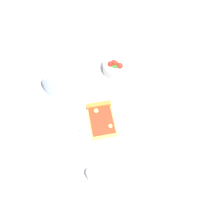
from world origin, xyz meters
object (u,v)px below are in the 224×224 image
Objects in this scene: pepper_shaker at (91,174)px; plate at (113,120)px; paper_napkin at (187,139)px; pizza_slice_main at (101,117)px; salad_bowl at (119,66)px; soda_glass at (52,81)px.

plate is at bearing 165.11° from pepper_shaker.
paper_napkin is at bearing 76.71° from plate.
pizza_slice_main is at bearing 176.00° from pepper_shaker.
paper_napkin is (0.07, 0.32, -0.02)m from pizza_slice_main.
pepper_shaker is (0.23, -0.02, 0.02)m from pizza_slice_main.
pepper_shaker is at bearing -4.00° from pizza_slice_main.
paper_napkin is at bearing 115.62° from pepper_shaker.
salad_bowl reaches higher than plate.
pepper_shaker reaches higher than pizza_slice_main.
soda_glass is at bearing -124.33° from pizza_slice_main.
pizza_slice_main reaches higher than plate.
plate is 2.51× the size of soda_glass.
plate is 0.25m from salad_bowl.
salad_bowl is at bearing 113.26° from soda_glass.
salad_bowl reaches higher than pizza_slice_main.
soda_glass is (0.11, -0.26, 0.02)m from salad_bowl.
paper_napkin is 0.37m from pepper_shaker.
salad_bowl reaches higher than paper_napkin.
salad_bowl is (-0.25, 0.06, 0.01)m from pizza_slice_main.
salad_bowl is 0.95× the size of paper_napkin.
pepper_shaker is (0.48, -0.07, 0.01)m from salad_bowl.
pepper_shaker reaches higher than plate.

